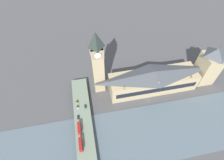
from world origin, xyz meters
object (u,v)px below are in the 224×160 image
Objects in this scene: double_decker_bus_lead at (79,128)px; car_southbound_lead at (78,107)px; clock_tower at (98,62)px; double_decker_bus_mid at (81,144)px; victoria_tower at (209,65)px; car_northbound_tail at (77,102)px; road_bridge at (85,143)px; car_northbound_mid at (85,107)px; parliament_hall at (153,80)px; car_southbound_tail at (78,117)px.

double_decker_bus_lead is 23.18m from car_southbound_lead.
double_decker_bus_mid is (-60.65, 25.00, -30.07)m from clock_tower.
victoria_tower is 139.31m from car_northbound_tail.
road_bridge is 13.85m from double_decker_bus_lead.
double_decker_bus_lead reaches higher than road_bridge.
car_southbound_lead is (23.11, -0.19, -1.87)m from double_decker_bus_lead.
car_northbound_mid is 10.23m from car_northbound_tail.
victoria_tower reaches higher than double_decker_bus_mid.
clock_tower reaches higher than parliament_hall.
double_decker_bus_mid is 2.59× the size of car_northbound_mid.
parliament_hall reaches higher than car_southbound_lead.
clock_tower is 18.76× the size of car_northbound_tail.
double_decker_bus_mid is (-49.83, 138.34, -14.06)m from victoria_tower.
car_northbound_tail is (28.79, -0.09, -1.83)m from double_decker_bus_lead.
car_northbound_tail is 0.97× the size of car_southbound_tail.
double_decker_bus_lead is 2.44× the size of car_southbound_lead.
parliament_hall is at bearing -73.57° from car_southbound_tail.
car_northbound_mid is at bearing -6.13° from road_bridge.
double_decker_bus_mid is 2.56× the size of car_southbound_lead.
double_decker_bus_lead is 2.75× the size of car_northbound_tail.
road_bridge is at bearing -174.34° from car_southbound_lead.
clock_tower is 6.83× the size of double_decker_bus_lead.
victoria_tower is (0.06, -58.62, 9.54)m from parliament_hall.
double_decker_bus_mid reaches higher than car_southbound_lead.
car_southbound_lead is at bearing -1.92° from car_southbound_tail.
double_decker_bus_lead is (12.83, 3.75, 3.63)m from road_bridge.
car_southbound_lead is at bearing 132.93° from clock_tower.
parliament_hall is 80.70m from car_southbound_lead.
double_decker_bus_lead reaches higher than car_southbound_lead.
victoria_tower is 4.65× the size of double_decker_bus_lead.
clock_tower is 114.98m from victoria_tower.
double_decker_bus_lead is (-35.34, 138.32, -14.25)m from victoria_tower.
double_decker_bus_mid reaches higher than double_decker_bus_lead.
clock_tower is 60.58m from double_decker_bus_lead.
car_southbound_lead is (1.41, 7.27, -0.02)m from car_northbound_mid.
double_decker_bus_lead is 0.95× the size of double_decker_bus_mid.
car_northbound_tail is (-6.55, 138.22, -16.08)m from victoria_tower.
parliament_hall is 23.08× the size of car_southbound_tail.
clock_tower is 71.27m from road_bridge.
car_southbound_tail is at bearing 9.13° from road_bridge.
car_northbound_tail is at bearing 92.71° from victoria_tower.
double_decker_bus_mid is at bearing 179.68° from car_southbound_lead.
double_decker_bus_lead reaches higher than car_northbound_mid.
double_decker_bus_mid is at bearing 157.60° from clock_tower.
road_bridge is at bearing -174.98° from car_northbound_tail.
parliament_hall is 59.40m from victoria_tower.
parliament_hall is 8.25× the size of double_decker_bus_mid.
car_southbound_lead is (-12.18, 79.50, -6.59)m from parliament_hall.
parliament_hall is 23.75× the size of car_northbound_tail.
car_northbound_mid is at bearing -101.00° from car_southbound_lead.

